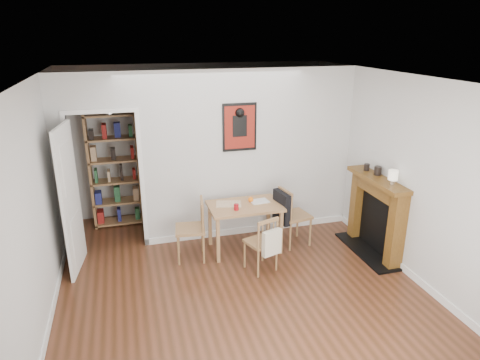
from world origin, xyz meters
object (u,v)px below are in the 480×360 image
object	(u,v)px
dining_table	(245,210)
ceramic_jar_a	(378,171)
notebook	(259,201)
chair_left	(190,230)
chair_front	(261,242)
bookshelf	(115,171)
chair_right	(293,215)
fireplace	(377,213)
ceramic_jar_b	(367,167)
red_glass	(236,207)
mantel_lamp	(393,176)
orange_fruit	(251,200)

from	to	relation	value
dining_table	ceramic_jar_a	size ratio (longest dim) A/B	8.38
notebook	ceramic_jar_a	size ratio (longest dim) A/B	2.13
chair_left	chair_front	distance (m)	1.04
bookshelf	ceramic_jar_a	xyz separation A→B (m)	(3.63, -1.92, 0.28)
chair_right	fireplace	world-z (taller)	fireplace
notebook	ceramic_jar_a	xyz separation A→B (m)	(1.59, -0.53, 0.50)
dining_table	chair_front	bearing A→B (deg)	-84.96
ceramic_jar_b	chair_front	bearing A→B (deg)	-167.86
dining_table	red_glass	distance (m)	0.26
dining_table	notebook	distance (m)	0.27
chair_left	ceramic_jar_b	size ratio (longest dim) A/B	8.83
chair_left	mantel_lamp	size ratio (longest dim) A/B	4.41
red_glass	notebook	bearing A→B (deg)	26.78
bookshelf	ceramic_jar_b	world-z (taller)	bookshelf
ceramic_jar_a	ceramic_jar_b	bearing A→B (deg)	100.21
mantel_lamp	fireplace	bearing A→B (deg)	83.55
chair_left	orange_fruit	bearing A→B (deg)	8.75
red_glass	orange_fruit	bearing A→B (deg)	39.24
chair_right	mantel_lamp	size ratio (longest dim) A/B	4.46
bookshelf	notebook	distance (m)	2.48
red_glass	ceramic_jar_b	xyz separation A→B (m)	(1.96, -0.10, 0.45)
orange_fruit	chair_front	bearing A→B (deg)	-95.12
dining_table	chair_right	bearing A→B (deg)	-2.68
orange_fruit	ceramic_jar_b	bearing A→B (deg)	-11.10
dining_table	chair_right	xyz separation A→B (m)	(0.76, -0.04, -0.15)
notebook	ceramic_jar_b	distance (m)	1.66
bookshelf	mantel_lamp	bearing A→B (deg)	-33.20
chair_front	fireplace	bearing A→B (deg)	1.41
dining_table	bookshelf	distance (m)	2.33
dining_table	mantel_lamp	xyz separation A→B (m)	(1.79, -0.89, 0.66)
chair_front	ceramic_jar_a	xyz separation A→B (m)	(1.78, 0.15, 0.82)
chair_right	bookshelf	bearing A→B (deg)	149.76
chair_front	bookshelf	xyz separation A→B (m)	(-1.85, 2.07, 0.53)
notebook	ceramic_jar_a	bearing A→B (deg)	-18.26
chair_right	notebook	bearing A→B (deg)	169.55
chair_right	orange_fruit	size ratio (longest dim) A/B	12.02
dining_table	ceramic_jar_a	distance (m)	1.98
red_glass	notebook	xyz separation A→B (m)	(0.41, 0.21, -0.04)
ceramic_jar_b	ceramic_jar_a	bearing A→B (deg)	-79.79
red_glass	mantel_lamp	distance (m)	2.16
chair_front	mantel_lamp	distance (m)	1.96
fireplace	ceramic_jar_a	xyz separation A→B (m)	(0.01, 0.11, 0.61)
red_glass	notebook	size ratio (longest dim) A/B	0.33
mantel_lamp	ceramic_jar_a	world-z (taller)	mantel_lamp
red_glass	bookshelf	bearing A→B (deg)	135.52
mantel_lamp	ceramic_jar_a	bearing A→B (deg)	83.62
dining_table	bookshelf	size ratio (longest dim) A/B	0.55
dining_table	mantel_lamp	bearing A→B (deg)	-26.54
chair_front	ceramic_jar_a	bearing A→B (deg)	4.87
red_glass	orange_fruit	xyz separation A→B (m)	(0.28, 0.23, -0.01)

